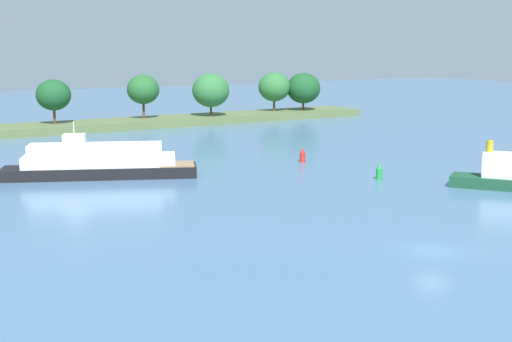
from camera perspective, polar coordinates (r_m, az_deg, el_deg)
ground_plane at (r=54.61m, az=13.68°, el=-6.14°), size 400.00×400.00×0.00m
treeline_island at (r=137.82m, az=-4.72°, el=5.21°), size 81.34×10.60×9.37m
tugboat at (r=79.68m, az=19.04°, el=-0.43°), size 8.92×10.73×4.96m
white_riverboat at (r=83.46m, az=-12.21°, el=0.64°), size 21.39×12.79×6.36m
channel_buoy_red at (r=92.64m, az=3.67°, el=1.21°), size 0.70×0.70×1.90m
channel_buoy_green at (r=81.75m, az=9.64°, el=-0.08°), size 0.70×0.70×1.90m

